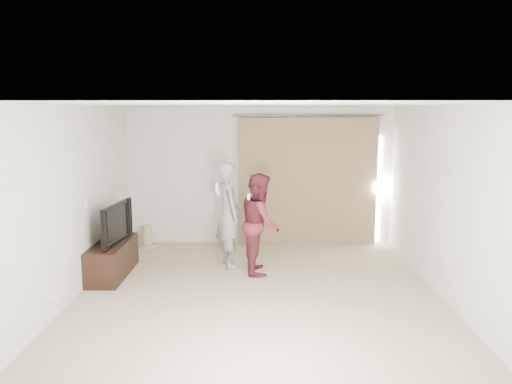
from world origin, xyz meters
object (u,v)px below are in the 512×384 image
tv (111,223)px  person_man (229,215)px  person_woman (260,223)px  tv_console (112,259)px

tv → person_man: person_man is taller
person_man → person_woman: size_ratio=1.09×
tv_console → tv: tv is taller
tv → person_man: 1.84m
tv_console → person_woman: size_ratio=0.86×
tv_console → person_man: (1.78, 0.50, 0.60)m
tv_console → person_man: person_man is taller
person_woman → tv: bearing=-174.7°
tv → person_woman: bearing=-78.6°
tv_console → person_man: 1.94m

